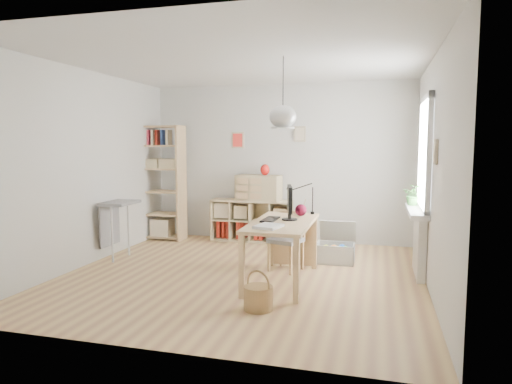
% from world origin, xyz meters
% --- Properties ---
extents(ground, '(4.50, 4.50, 0.00)m').
position_xyz_m(ground, '(0.00, 0.00, 0.00)').
color(ground, tan).
rests_on(ground, ground).
extents(room_shell, '(4.50, 4.50, 4.50)m').
position_xyz_m(room_shell, '(0.55, -0.15, 2.00)').
color(room_shell, white).
rests_on(room_shell, ground).
extents(window_unit, '(0.07, 1.16, 1.46)m').
position_xyz_m(window_unit, '(2.23, 0.60, 1.55)').
color(window_unit, white).
rests_on(window_unit, ground).
extents(radiator, '(0.10, 0.80, 0.80)m').
position_xyz_m(radiator, '(2.19, 0.60, 0.40)').
color(radiator, white).
rests_on(radiator, ground).
extents(windowsill, '(0.22, 1.20, 0.06)m').
position_xyz_m(windowsill, '(2.14, 0.60, 0.83)').
color(windowsill, white).
rests_on(windowsill, radiator).
extents(desk, '(0.70, 1.50, 0.75)m').
position_xyz_m(desk, '(0.55, -0.15, 0.66)').
color(desk, '#DAAD7D').
rests_on(desk, ground).
extents(cube_shelf, '(1.40, 0.38, 0.72)m').
position_xyz_m(cube_shelf, '(-0.47, 2.08, 0.30)').
color(cube_shelf, tan).
rests_on(cube_shelf, ground).
extents(tall_bookshelf, '(0.80, 0.38, 2.00)m').
position_xyz_m(tall_bookshelf, '(-2.04, 1.80, 1.09)').
color(tall_bookshelf, '#DAAD7D').
rests_on(tall_bookshelf, ground).
extents(side_table, '(0.40, 0.55, 0.85)m').
position_xyz_m(side_table, '(-2.04, 0.35, 0.67)').
color(side_table, gray).
rests_on(side_table, ground).
extents(chair, '(0.48, 0.48, 0.79)m').
position_xyz_m(chair, '(0.51, 0.42, 0.45)').
color(chair, gray).
rests_on(chair, ground).
extents(wicker_basket, '(0.30, 0.30, 0.41)m').
position_xyz_m(wicker_basket, '(0.51, -1.13, 0.13)').
color(wicker_basket, olive).
rests_on(wicker_basket, ground).
extents(storage_chest, '(0.53, 0.60, 0.56)m').
position_xyz_m(storage_chest, '(1.10, 1.00, 0.18)').
color(storage_chest, silver).
rests_on(storage_chest, ground).
extents(monitor, '(0.19, 0.48, 0.42)m').
position_xyz_m(monitor, '(0.62, -0.03, 0.99)').
color(monitor, black).
rests_on(monitor, desk).
extents(keyboard, '(0.17, 0.42, 0.02)m').
position_xyz_m(keyboard, '(0.39, -0.10, 0.76)').
color(keyboard, black).
rests_on(keyboard, desk).
extents(task_lamp, '(0.36, 0.13, 0.39)m').
position_xyz_m(task_lamp, '(0.64, 0.47, 1.01)').
color(task_lamp, black).
rests_on(task_lamp, desk).
extents(yarn_ball, '(0.15, 0.15, 0.15)m').
position_xyz_m(yarn_ball, '(0.70, 0.34, 0.83)').
color(yarn_ball, '#4E0A1C').
rests_on(yarn_ball, desk).
extents(paper_tray, '(0.32, 0.36, 0.03)m').
position_xyz_m(paper_tray, '(0.49, -0.59, 0.77)').
color(paper_tray, white).
rests_on(paper_tray, desk).
extents(drawer_chest, '(0.78, 0.42, 0.43)m').
position_xyz_m(drawer_chest, '(-0.32, 2.04, 0.94)').
color(drawer_chest, tan).
rests_on(drawer_chest, cube_shelf).
extents(red_vase, '(0.16, 0.16, 0.19)m').
position_xyz_m(red_vase, '(-0.21, 2.04, 1.25)').
color(red_vase, '#A8120E').
rests_on(red_vase, drawer_chest).
extents(potted_plant, '(0.31, 0.29, 0.28)m').
position_xyz_m(potted_plant, '(2.12, 0.95, 1.00)').
color(potted_plant, '#2C6425').
rests_on(potted_plant, windowsill).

